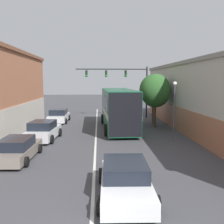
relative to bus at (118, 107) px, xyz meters
The scene contains 11 objects.
lane_center_line 4.71m from the bus, 119.46° to the right, with size 0.14×41.86×0.01m.
building_right_storefront 9.37m from the bus, 15.32° to the right, with size 7.45×29.94×6.25m.
bus is the anchor object (origin of this frame).
hatchback_foreground 14.56m from the bus, 93.18° to the right, with size 2.27×4.64×1.32m.
parked_car_left_near 7.63m from the bus, 144.47° to the right, with size 2.39×4.32×1.49m.
parked_car_left_mid 7.79m from the bus, 144.59° to the left, with size 2.17×4.35×1.46m.
parked_car_left_far 11.58m from the bus, 124.61° to the right, with size 2.12×4.48×1.30m.
traffic_signal_gantry 7.75m from the bus, 81.60° to the left, with size 8.65×0.36×6.21m.
street_lamp 6.66m from the bus, 56.12° to the right, with size 0.29×0.29×4.48m.
street_tree_near 4.03m from the bus, 11.64° to the left, with size 2.95×2.66×5.21m.
street_tree_far 4.59m from the bus, 30.01° to the left, with size 2.85×2.56×5.18m.
Camera 1 is at (0.24, -5.79, 4.54)m, focal length 42.00 mm.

